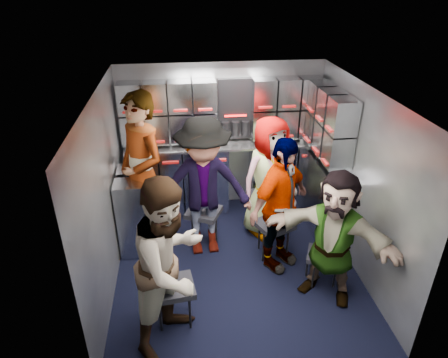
{
  "coord_description": "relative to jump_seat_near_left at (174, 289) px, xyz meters",
  "views": [
    {
      "loc": [
        -0.58,
        -3.75,
        3.18
      ],
      "look_at": [
        -0.1,
        0.35,
        0.99
      ],
      "focal_mm": 32.0,
      "sensor_mm": 36.0,
      "label": 1
    }
  ],
  "objects": [
    {
      "name": "floor",
      "position": [
        0.72,
        0.79,
        -0.41
      ],
      "size": [
        3.0,
        3.0,
        0.0
      ],
      "primitive_type": "plane",
      "color": "black",
      "rests_on": "ground"
    },
    {
      "name": "wall_back",
      "position": [
        0.72,
        2.29,
        0.64
      ],
      "size": [
        2.8,
        0.04,
        2.1
      ],
      "primitive_type": "cube",
      "color": "gray",
      "rests_on": "ground"
    },
    {
      "name": "wall_left",
      "position": [
        -0.68,
        0.79,
        0.64
      ],
      "size": [
        0.04,
        3.0,
        2.1
      ],
      "primitive_type": "cube",
      "color": "gray",
      "rests_on": "ground"
    },
    {
      "name": "wall_right",
      "position": [
        2.12,
        0.79,
        0.64
      ],
      "size": [
        0.04,
        3.0,
        2.1
      ],
      "primitive_type": "cube",
      "color": "gray",
      "rests_on": "ground"
    },
    {
      "name": "ceiling",
      "position": [
        0.72,
        0.79,
        1.69
      ],
      "size": [
        2.8,
        3.0,
        0.02
      ],
      "primitive_type": "cube",
      "color": "silver",
      "rests_on": "wall_back"
    },
    {
      "name": "cart_bank_back",
      "position": [
        0.72,
        2.08,
        0.09
      ],
      "size": [
        2.68,
        0.38,
        0.99
      ],
      "primitive_type": "cube",
      "color": "#A0A6B0",
      "rests_on": "ground"
    },
    {
      "name": "cart_bank_left",
      "position": [
        -0.47,
        1.35,
        0.09
      ],
      "size": [
        0.38,
        0.76,
        0.99
      ],
      "primitive_type": "cube",
      "color": "#A0A6B0",
      "rests_on": "ground"
    },
    {
      "name": "counter",
      "position": [
        0.72,
        2.08,
        0.61
      ],
      "size": [
        2.68,
        0.42,
        0.03
      ],
      "primitive_type": "cube",
      "color": "#B1B4B9",
      "rests_on": "cart_bank_back"
    },
    {
      "name": "locker_bank_back",
      "position": [
        0.72,
        2.14,
        1.08
      ],
      "size": [
        2.68,
        0.28,
        0.82
      ],
      "primitive_type": "cube",
      "color": "#A0A6B0",
      "rests_on": "wall_back"
    },
    {
      "name": "locker_bank_right",
      "position": [
        1.97,
        1.49,
        1.08
      ],
      "size": [
        0.28,
        1.0,
        0.82
      ],
      "primitive_type": "cube",
      "color": "#A0A6B0",
      "rests_on": "wall_right"
    },
    {
      "name": "right_cabinet",
      "position": [
        1.97,
        1.39,
        0.09
      ],
      "size": [
        0.28,
        1.2,
        1.0
      ],
      "primitive_type": "cube",
      "color": "#A0A6B0",
      "rests_on": "ground"
    },
    {
      "name": "coffee_niche",
      "position": [
        0.9,
        2.2,
        1.06
      ],
      "size": [
        0.46,
        0.16,
        0.84
      ],
      "primitive_type": null,
      "color": "black",
      "rests_on": "wall_back"
    },
    {
      "name": "red_latch_strip",
      "position": [
        0.72,
        1.88,
        0.47
      ],
      "size": [
        2.6,
        0.02,
        0.03
      ],
      "primitive_type": "cube",
      "color": "#A01211",
      "rests_on": "cart_bank_back"
    },
    {
      "name": "jump_seat_near_left",
      "position": [
        0.0,
        0.0,
        0.0
      ],
      "size": [
        0.43,
        0.42,
        0.46
      ],
      "rotation": [
        0.0,
        0.0,
        0.13
      ],
      "color": "black",
      "rests_on": "ground"
    },
    {
      "name": "jump_seat_mid_left",
      "position": [
        0.38,
        1.3,
        0.01
      ],
      "size": [
        0.52,
        0.51,
        0.47
      ],
      "rotation": [
        0.0,
        0.0,
        -0.44
      ],
      "color": "black",
      "rests_on": "ground"
    },
    {
      "name": "jump_seat_center",
      "position": [
        1.24,
        1.62,
        0.01
      ],
      "size": [
        0.48,
        0.47,
        0.47
      ],
      "rotation": [
        0.0,
        0.0,
        0.26
      ],
      "color": "black",
      "rests_on": "ground"
    },
    {
      "name": "jump_seat_mid_right",
      "position": [
        1.21,
        0.93,
        0.01
      ],
      "size": [
        0.52,
        0.51,
        0.47
      ],
      "rotation": [
        0.0,
        0.0,
        0.41
      ],
      "color": "black",
      "rests_on": "ground"
    },
    {
      "name": "jump_seat_near_right",
      "position": [
        1.64,
        0.37,
        -0.06
      ],
      "size": [
        0.43,
        0.42,
        0.4
      ],
      "rotation": [
        0.0,
        0.0,
        -0.4
      ],
      "color": "black",
      "rests_on": "ground"
    },
    {
      "name": "attendant_standing",
      "position": [
        -0.33,
        1.32,
        0.6
      ],
      "size": [
        0.83,
        0.88,
        2.02
      ],
      "primitive_type": "imported",
      "rotation": [
        0.0,
        0.0,
        -0.92
      ],
      "color": "black",
      "rests_on": "ground"
    },
    {
      "name": "attendant_arc_a",
      "position": [
        -0.0,
        -0.18,
        0.45
      ],
      "size": [
        1.03,
        1.06,
        1.72
      ],
      "primitive_type": "imported",
      "rotation": [
        0.0,
        0.0,
        0.9
      ],
      "color": "black",
      "rests_on": "ground"
    },
    {
      "name": "attendant_arc_b",
      "position": [
        0.38,
        1.12,
        0.47
      ],
      "size": [
        1.17,
        0.71,
        1.77
      ],
      "primitive_type": "imported",
      "rotation": [
        0.0,
        0.0,
        0.05
      ],
      "color": "black",
      "rests_on": "ground"
    },
    {
      "name": "attendant_arc_c",
      "position": [
        1.24,
        1.44,
        0.4
      ],
      "size": [
        0.93,
        0.79,
        1.62
      ],
      "primitive_type": "imported",
      "rotation": [
        0.0,
        0.0,
        0.42
      ],
      "color": "black",
      "rests_on": "ground"
    },
    {
      "name": "attendant_arc_d",
      "position": [
        1.21,
        0.75,
        0.41
      ],
      "size": [
        0.99,
        0.91,
        1.63
      ],
      "primitive_type": "imported",
      "rotation": [
        0.0,
        0.0,
        0.68
      ],
      "color": "black",
      "rests_on": "ground"
    },
    {
      "name": "attendant_arc_e",
      "position": [
        1.64,
        0.19,
        0.34
      ],
      "size": [
        1.38,
        1.18,
        1.5
      ],
      "primitive_type": "imported",
      "rotation": [
        0.0,
        0.0,
        -0.64
      ],
      "color": "black",
      "rests_on": "ground"
    },
    {
      "name": "bottle_left",
      "position": [
        0.51,
        2.03,
        0.76
      ],
      "size": [
        0.06,
        0.06,
        0.27
      ],
      "primitive_type": "cylinder",
      "color": "white",
      "rests_on": "counter"
    },
    {
      "name": "bottle_mid",
      "position": [
        0.45,
        2.03,
        0.75
      ],
      "size": [
        0.06,
        0.06,
        0.26
      ],
      "primitive_type": "cylinder",
      "color": "white",
      "rests_on": "counter"
    },
    {
      "name": "bottle_right",
      "position": [
        1.82,
        2.03,
        0.73
      ],
      "size": [
        0.06,
        0.06,
        0.23
      ],
      "primitive_type": "cylinder",
      "color": "white",
      "rests_on": "counter"
    },
    {
      "name": "cup_left",
      "position": [
        -0.4,
        2.02,
        0.67
      ],
      "size": [
        0.09,
        0.09,
        0.1
      ],
      "primitive_type": "cylinder",
      "color": "tan",
      "rests_on": "counter"
    },
    {
      "name": "cup_right",
      "position": [
        1.51,
        2.02,
        0.67
      ],
      "size": [
        0.08,
        0.08,
        0.09
      ],
      "primitive_type": "cylinder",
      "color": "tan",
      "rests_on": "counter"
    }
  ]
}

